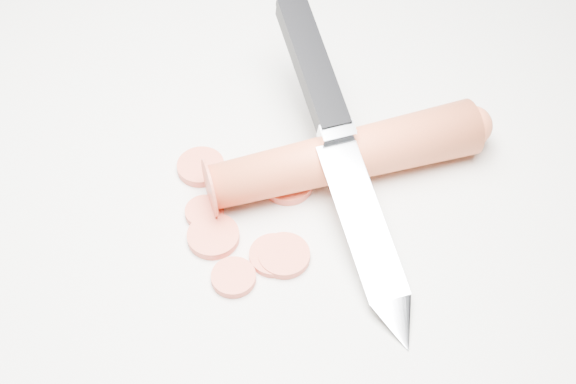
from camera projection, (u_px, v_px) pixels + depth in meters
The scene contains 10 objects.
ground at pixel (288, 183), 0.63m from camera, with size 2.40×2.40×0.00m, color beige.
carrot at pixel (345, 156), 0.61m from camera, with size 0.04×0.04×0.21m, color #DB5229.
carrot_slice_0 at pixel (201, 167), 0.63m from camera, with size 0.04×0.04×0.01m, color #CE4A30.
carrot_slice_1 at pixel (234, 277), 0.57m from camera, with size 0.03×0.03×0.01m, color #CE4A30.
carrot_slice_2 at pixel (288, 184), 0.62m from camera, with size 0.04×0.04×0.01m, color #CE4A30.
carrot_slice_3 at pixel (274, 255), 0.58m from camera, with size 0.04×0.04×0.01m, color #CE4A30.
carrot_slice_4 at pixel (284, 255), 0.58m from camera, with size 0.04×0.04×0.01m, color #CE4A30.
carrot_slice_5 at pixel (213, 236), 0.59m from camera, with size 0.04×0.04×0.01m, color #CE4A30.
carrot_slice_6 at pixel (204, 212), 0.60m from camera, with size 0.03×0.03×0.01m, color #CE4A30.
kitchen_knife at pixel (344, 151), 0.59m from camera, with size 0.24×0.21×0.09m, color silver, non-canonical shape.
Camera 1 is at (0.21, -0.33, 0.49)m, focal length 50.00 mm.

